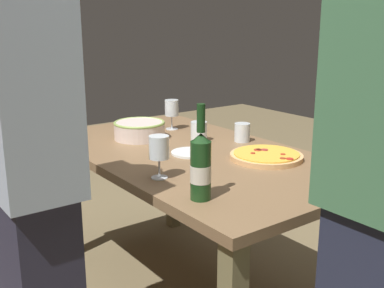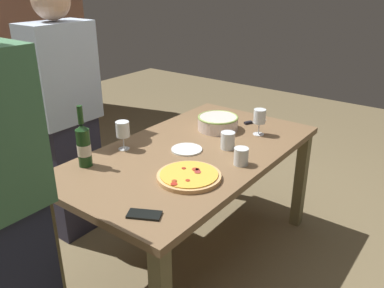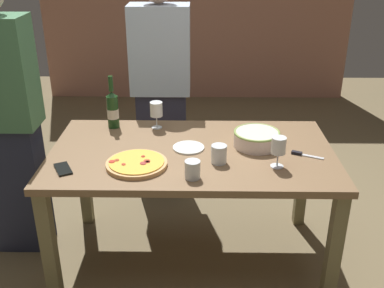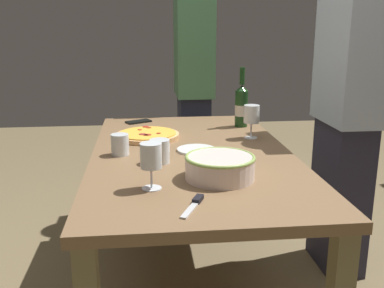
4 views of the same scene
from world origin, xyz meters
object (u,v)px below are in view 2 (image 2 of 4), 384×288
object	(u,v)px
wine_glass_near_pizza	(260,118)
wine_glass_by_bottle	(123,131)
pizza	(189,176)
side_plate	(187,149)
cup_ceramic	(241,156)
cup_amber	(228,140)
pizza_knife	(252,122)
dining_table	(192,164)
person_host	(66,117)
serving_bowl	(218,122)
cell_phone	(144,215)
wine_bottle	(84,145)

from	to	relation	value
wine_glass_near_pizza	wine_glass_by_bottle	xyz separation A→B (m)	(-0.68, 0.52, 0.00)
pizza	side_plate	world-z (taller)	pizza
cup_ceramic	wine_glass_by_bottle	bearing A→B (deg)	109.85
cup_amber	pizza_knife	distance (m)	0.48
dining_table	side_plate	xyz separation A→B (m)	(-0.02, 0.02, 0.10)
pizza	person_host	size ratio (longest dim) A/B	0.19
dining_table	pizza_knife	bearing A→B (deg)	-5.38
dining_table	pizza_knife	size ratio (longest dim) A/B	9.42
serving_bowl	side_plate	size ratio (longest dim) A/B	1.47
pizza	serving_bowl	world-z (taller)	serving_bowl
wine_glass_near_pizza	side_plate	world-z (taller)	wine_glass_near_pizza
cup_ceramic	cell_phone	distance (m)	0.68
wine_glass_by_bottle	cell_phone	world-z (taller)	wine_glass_by_bottle
dining_table	cup_ceramic	xyz separation A→B (m)	(0.01, -0.32, 0.14)
wine_glass_by_bottle	cup_amber	world-z (taller)	wine_glass_by_bottle
pizza	cup_amber	xyz separation A→B (m)	(0.43, 0.05, 0.04)
dining_table	wine_glass_near_pizza	size ratio (longest dim) A/B	9.58
side_plate	person_host	distance (m)	0.84
person_host	pizza_knife	bearing A→B (deg)	27.79
dining_table	cup_amber	size ratio (longest dim) A/B	15.93
cup_amber	side_plate	distance (m)	0.24
cell_phone	serving_bowl	bearing A→B (deg)	-10.75
wine_glass_by_bottle	cup_amber	distance (m)	0.61
person_host	pizza	bearing A→B (deg)	-18.74
cup_ceramic	cell_phone	bearing A→B (deg)	173.58
pizza	person_host	bearing A→B (deg)	87.14
dining_table	cell_phone	bearing A→B (deg)	-159.71
wine_glass_near_pizza	cup_ceramic	distance (m)	0.47
pizza	person_host	world-z (taller)	person_host
cup_amber	pizza_knife	size ratio (longest dim) A/B	0.59
serving_bowl	person_host	bearing A→B (deg)	128.30
pizza	cup_amber	bearing A→B (deg)	6.09
cup_ceramic	pizza_knife	world-z (taller)	cup_ceramic
dining_table	serving_bowl	size ratio (longest dim) A/B	6.04
wine_glass_near_pizza	cup_amber	size ratio (longest dim) A/B	1.66
dining_table	pizza	world-z (taller)	pizza
cup_ceramic	side_plate	size ratio (longest dim) A/B	0.52
serving_bowl	wine_glass_by_bottle	xyz separation A→B (m)	(-0.60, 0.26, 0.07)
pizza	wine_glass_by_bottle	bearing A→B (deg)	83.25
wine_glass_by_bottle	pizza_knife	distance (m)	0.93
dining_table	cup_ceramic	distance (m)	0.35
pizza_knife	person_host	size ratio (longest dim) A/B	0.10
wine_glass_by_bottle	person_host	distance (m)	0.51
wine_bottle	pizza_knife	bearing A→B (deg)	-19.37
cup_amber	side_plate	bearing A→B (deg)	133.52
person_host	wine_bottle	bearing A→B (deg)	-43.57
cup_amber	pizza	bearing A→B (deg)	-173.91
cell_phone	person_host	size ratio (longest dim) A/B	0.09
wine_glass_near_pizza	cell_phone	bearing A→B (deg)	-177.23
wine_glass_near_pizza	pizza_knife	xyz separation A→B (m)	(0.16, 0.13, -0.11)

